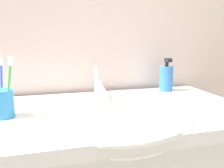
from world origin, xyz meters
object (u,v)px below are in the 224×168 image
toothbrush_cup (2,104)px  soap_dispenser (166,78)px  faucet (99,83)px  toothbrush_blue (1,82)px  toothbrush_green (9,84)px

toothbrush_cup → soap_dispenser: soap_dispenser is taller
faucet → toothbrush_blue: bearing=-158.0°
toothbrush_green → faucet: bearing=32.6°
toothbrush_cup → toothbrush_green: 0.07m
faucet → soap_dispenser: 0.32m
faucet → toothbrush_cup: 0.39m
toothbrush_blue → toothbrush_green: bearing=-64.7°
toothbrush_cup → soap_dispenser: bearing=16.9°
faucet → toothbrush_green: bearing=-147.4°
faucet → toothbrush_blue: 0.37m
toothbrush_blue → toothbrush_green: (0.03, -0.06, 0.00)m
toothbrush_cup → soap_dispenser: size_ratio=0.58×
faucet → toothbrush_cup: (-0.34, -0.18, -0.01)m
toothbrush_green → soap_dispenser: (0.63, 0.22, -0.05)m
toothbrush_blue → toothbrush_cup: bearing=-86.5°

